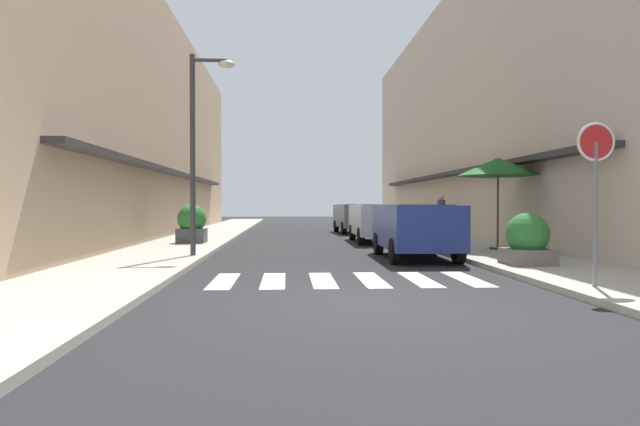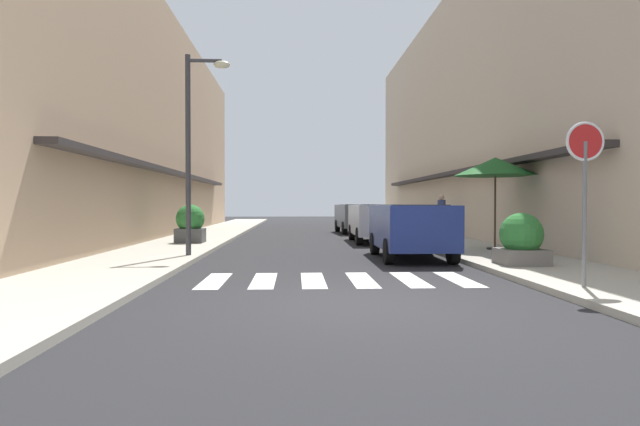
# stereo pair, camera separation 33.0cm
# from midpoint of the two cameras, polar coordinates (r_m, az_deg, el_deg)

# --- Properties ---
(ground_plane) EXTENTS (82.03, 82.03, 0.00)m
(ground_plane) POSITION_cam_midpoint_polar(r_m,az_deg,el_deg) (23.00, -0.98, -2.75)
(ground_plane) COLOR #232326
(sidewalk_left) EXTENTS (2.84, 52.20, 0.12)m
(sidewalk_left) POSITION_cam_midpoint_polar(r_m,az_deg,el_deg) (23.28, -12.79, -2.58)
(sidewalk_left) COLOR #ADA899
(sidewalk_left) RESTS_ON ground_plane
(sidewalk_right) EXTENTS (2.84, 52.20, 0.12)m
(sidewalk_right) POSITION_cam_midpoint_polar(r_m,az_deg,el_deg) (23.68, 10.64, -2.51)
(sidewalk_right) COLOR #ADA899
(sidewalk_right) RESTS_ON ground_plane
(building_row_left) EXTENTS (5.50, 35.56, 9.91)m
(building_row_left) POSITION_cam_midpoint_polar(r_m,az_deg,el_deg) (25.25, -21.42, 8.79)
(building_row_left) COLOR tan
(building_row_left) RESTS_ON ground_plane
(building_row_right) EXTENTS (5.50, 35.56, 11.22)m
(building_row_right) POSITION_cam_midpoint_polar(r_m,az_deg,el_deg) (26.01, 18.73, 10.02)
(building_row_right) COLOR #C6B299
(building_row_right) RESTS_ON ground_plane
(crosswalk) EXTENTS (5.20, 2.20, 0.01)m
(crosswalk) POSITION_cam_midpoint_polar(r_m,az_deg,el_deg) (10.57, 1.97, -7.09)
(crosswalk) COLOR silver
(crosswalk) RESTS_ON ground_plane
(parked_car_near) EXTENTS (1.86, 3.99, 1.47)m
(parked_car_near) POSITION_cam_midpoint_polar(r_m,az_deg,el_deg) (14.77, 9.40, -1.25)
(parked_car_near) COLOR navy
(parked_car_near) RESTS_ON ground_plane
(parked_car_mid) EXTENTS (1.85, 4.28, 1.47)m
(parked_car_mid) POSITION_cam_midpoint_polar(r_m,az_deg,el_deg) (20.92, 5.59, -0.59)
(parked_car_mid) COLOR silver
(parked_car_mid) RESTS_ON ground_plane
(parked_car_far) EXTENTS (1.97, 4.10, 1.47)m
(parked_car_far) POSITION_cam_midpoint_polar(r_m,az_deg,el_deg) (27.47, 3.42, -0.22)
(parked_car_far) COLOR #4C5156
(parked_car_far) RESTS_ON ground_plane
(round_street_sign) EXTENTS (0.65, 0.07, 2.72)m
(round_street_sign) POSITION_cam_midpoint_polar(r_m,az_deg,el_deg) (9.96, 26.24, 4.97)
(round_street_sign) COLOR slate
(round_street_sign) RESTS_ON sidewalk_right
(street_lamp) EXTENTS (1.19, 0.28, 5.34)m
(street_lamp) POSITION_cam_midpoint_polar(r_m,az_deg,el_deg) (14.88, -13.20, 8.25)
(street_lamp) COLOR #38383D
(street_lamp) RESTS_ON sidewalk_left
(cafe_umbrella) EXTENTS (2.46, 2.46, 2.76)m
(cafe_umbrella) POSITION_cam_midpoint_polar(r_m,az_deg,el_deg) (17.10, 17.75, 4.62)
(cafe_umbrella) COLOR #262626
(cafe_umbrella) RESTS_ON sidewalk_right
(planter_corner) EXTENTS (1.00, 1.00, 1.17)m
(planter_corner) POSITION_cam_midpoint_polar(r_m,az_deg,el_deg) (13.06, 20.37, -2.71)
(planter_corner) COLOR slate
(planter_corner) RESTS_ON sidewalk_right
(planter_midblock) EXTENTS (1.00, 1.00, 1.35)m
(planter_midblock) POSITION_cam_midpoint_polar(r_m,az_deg,el_deg) (19.60, -13.85, -1.14)
(planter_midblock) COLOR #4C4C4C
(planter_midblock) RESTS_ON sidewalk_left
(pedestrian_walking_near) EXTENTS (0.34, 0.34, 1.77)m
(pedestrian_walking_near) POSITION_cam_midpoint_polar(r_m,az_deg,el_deg) (23.72, 12.30, -0.09)
(pedestrian_walking_near) COLOR #282B33
(pedestrian_walking_near) RESTS_ON sidewalk_right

